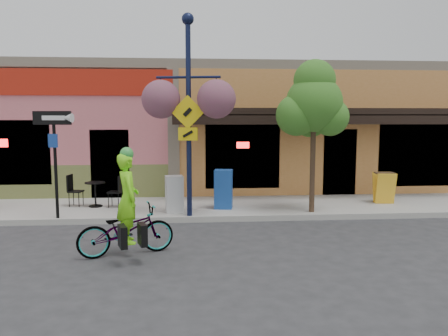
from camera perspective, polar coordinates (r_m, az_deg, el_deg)
name	(u,v)px	position (r m, az deg, el deg)	size (l,w,h in m)	color
ground	(211,227)	(10.80, -1.74, -7.72)	(90.00, 90.00, 0.00)	#2D2D30
sidewalk	(207,207)	(12.73, -2.19, -5.18)	(24.00, 3.00, 0.15)	#9E9B93
curb	(210,219)	(11.32, -1.88, -6.67)	(24.00, 0.12, 0.15)	#A8A59E
building	(202,128)	(17.97, -2.95, 5.23)	(18.20, 8.20, 4.50)	#CB646C
bicycle	(126,230)	(8.78, -12.67, -7.93)	(0.65, 1.87, 0.98)	maroon
cyclist_rider	(128,211)	(8.69, -12.41, -5.48)	(0.64, 0.42, 1.75)	#83FF1A
lamp_post	(189,117)	(11.11, -4.64, 6.72)	(1.63, 0.65, 5.10)	#111837
one_way_sign	(56,165)	(11.65, -21.15, 0.34)	(1.03, 0.22, 2.68)	black
cafe_set_right	(95,191)	(12.93, -16.47, -2.86)	(1.53, 0.76, 0.92)	black
newspaper_box_blue	(223,189)	(12.17, -0.07, -2.77)	(0.49, 0.43, 1.08)	#194597
newspaper_box_grey	(174,194)	(11.75, -6.50, -3.40)	(0.46, 0.41, 0.98)	beige
street_tree	(313,136)	(11.80, 11.58, 4.13)	(1.59, 1.59, 4.08)	#3D7A26
sandwich_board	(386,189)	(13.59, 20.39, -2.54)	(0.55, 0.41, 0.92)	yellow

